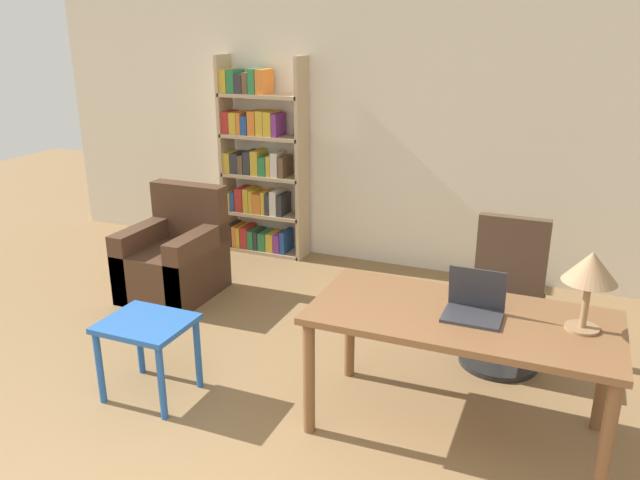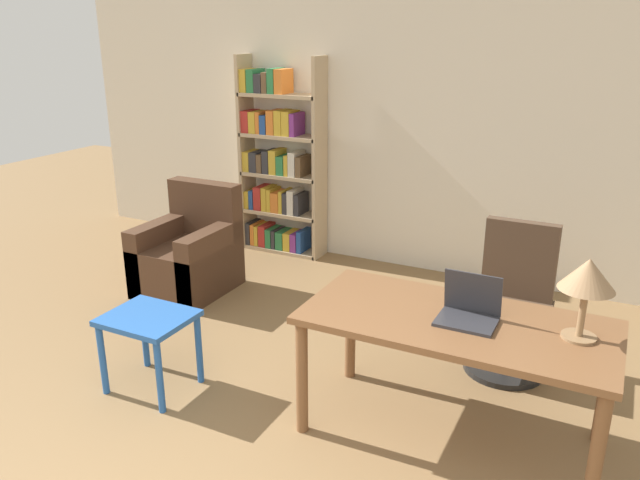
{
  "view_description": "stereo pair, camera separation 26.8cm",
  "coord_description": "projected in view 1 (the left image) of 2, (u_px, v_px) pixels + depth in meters",
  "views": [
    {
      "loc": [
        1.42,
        -1.18,
        2.27
      ],
      "look_at": [
        0.0,
        2.22,
        1.0
      ],
      "focal_mm": 35.0,
      "sensor_mm": 36.0,
      "label": 1
    },
    {
      "loc": [
        1.66,
        -1.07,
        2.27
      ],
      "look_at": [
        0.0,
        2.22,
        1.0
      ],
      "focal_mm": 35.0,
      "sensor_mm": 36.0,
      "label": 2
    }
  ],
  "objects": [
    {
      "name": "armchair",
      "position": [
        175.0,
        260.0,
        5.5
      ],
      "size": [
        0.71,
        0.79,
        0.94
      ],
      "color": "#472D1E",
      "rests_on": "ground_plane"
    },
    {
      "name": "wall_back",
      "position": [
        415.0,
        130.0,
        5.8
      ],
      "size": [
        8.0,
        0.06,
        2.7
      ],
      "color": "beige",
      "rests_on": "ground_plane"
    },
    {
      "name": "table_lamp",
      "position": [
        591.0,
        270.0,
        3.19
      ],
      "size": [
        0.28,
        0.28,
        0.44
      ],
      "color": "olive",
      "rests_on": "desk"
    },
    {
      "name": "bookshelf",
      "position": [
        259.0,
        167.0,
        6.35
      ],
      "size": [
        0.89,
        0.28,
        2.01
      ],
      "color": "tan",
      "rests_on": "ground_plane"
    },
    {
      "name": "desk",
      "position": [
        461.0,
        330.0,
        3.49
      ],
      "size": [
        1.69,
        0.8,
        0.75
      ],
      "color": "brown",
      "rests_on": "ground_plane"
    },
    {
      "name": "side_table_blue",
      "position": [
        147.0,
        335.0,
        3.92
      ],
      "size": [
        0.54,
        0.46,
        0.52
      ],
      "color": "#2356A3",
      "rests_on": "ground_plane"
    },
    {
      "name": "office_chair",
      "position": [
        505.0,
        301.0,
        4.35
      ],
      "size": [
        0.55,
        0.55,
        1.02
      ],
      "color": "black",
      "rests_on": "ground_plane"
    },
    {
      "name": "laptop",
      "position": [
        474.0,
        306.0,
        3.43
      ],
      "size": [
        0.31,
        0.25,
        0.26
      ],
      "color": "#2D2D33",
      "rests_on": "desk"
    }
  ]
}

